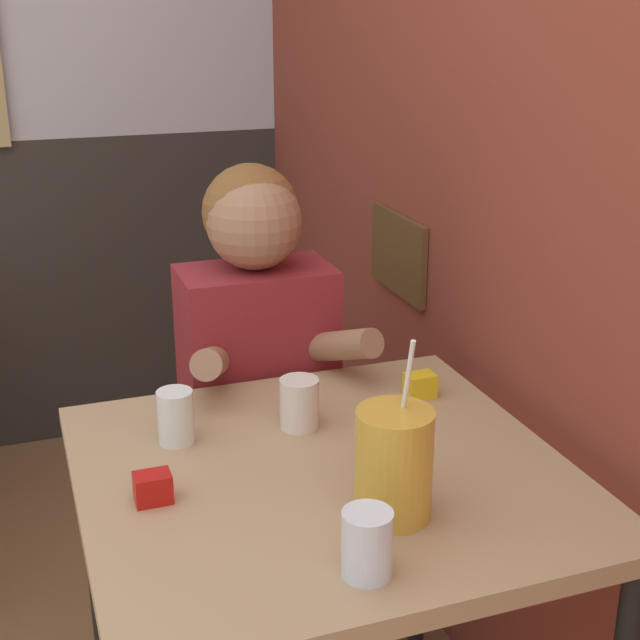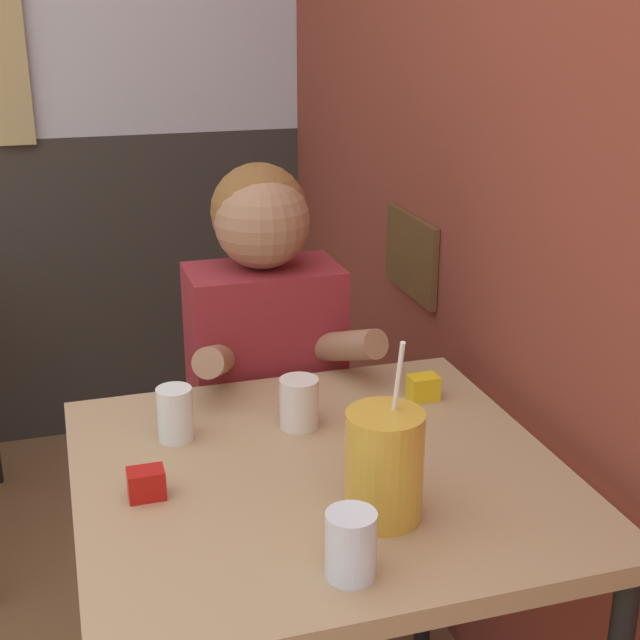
# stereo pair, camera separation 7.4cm
# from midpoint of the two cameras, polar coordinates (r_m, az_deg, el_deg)

# --- Properties ---
(brick_wall_right) EXTENTS (0.08, 4.26, 2.70)m
(brick_wall_right) POSITION_cam_midpoint_polar(r_m,az_deg,el_deg) (2.22, 5.48, 14.84)
(brick_wall_right) COLOR brown
(brick_wall_right) RESTS_ON ground_plane
(main_table) EXTENTS (0.84, 0.81, 0.77)m
(main_table) POSITION_cam_midpoint_polar(r_m,az_deg,el_deg) (1.61, -1.08, -11.98)
(main_table) COLOR tan
(main_table) RESTS_ON ground_plane
(person_seated) EXTENTS (0.42, 0.41, 1.21)m
(person_seated) POSITION_cam_midpoint_polar(r_m,az_deg,el_deg) (2.09, -4.94, -5.63)
(person_seated) COLOR maroon
(person_seated) RESTS_ON ground_plane
(cocktail_pitcher) EXTENTS (0.12, 0.12, 0.30)m
(cocktail_pitcher) POSITION_cam_midpoint_polar(r_m,az_deg,el_deg) (1.40, 3.22, -9.20)
(cocktail_pitcher) COLOR gold
(cocktail_pitcher) RESTS_ON main_table
(glass_near_pitcher) EXTENTS (0.07, 0.07, 0.10)m
(glass_near_pitcher) POSITION_cam_midpoint_polar(r_m,az_deg,el_deg) (1.29, 1.34, -14.14)
(glass_near_pitcher) COLOR silver
(glass_near_pitcher) RESTS_ON main_table
(glass_center) EXTENTS (0.07, 0.07, 0.10)m
(glass_center) POSITION_cam_midpoint_polar(r_m,az_deg,el_deg) (1.66, -10.50, -6.13)
(glass_center) COLOR silver
(glass_center) RESTS_ON main_table
(glass_far_side) EXTENTS (0.07, 0.07, 0.10)m
(glass_far_side) POSITION_cam_midpoint_polar(r_m,az_deg,el_deg) (1.69, -2.59, -5.36)
(glass_far_side) COLOR silver
(glass_far_side) RESTS_ON main_table
(condiment_ketchup) EXTENTS (0.06, 0.04, 0.05)m
(condiment_ketchup) POSITION_cam_midpoint_polar(r_m,az_deg,el_deg) (1.50, -12.07, -10.48)
(condiment_ketchup) COLOR #B7140F
(condiment_ketchup) RESTS_ON main_table
(condiment_mustard) EXTENTS (0.06, 0.04, 0.05)m
(condiment_mustard) POSITION_cam_midpoint_polar(r_m,az_deg,el_deg) (1.83, 5.25, -4.20)
(condiment_mustard) COLOR yellow
(condiment_mustard) RESTS_ON main_table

